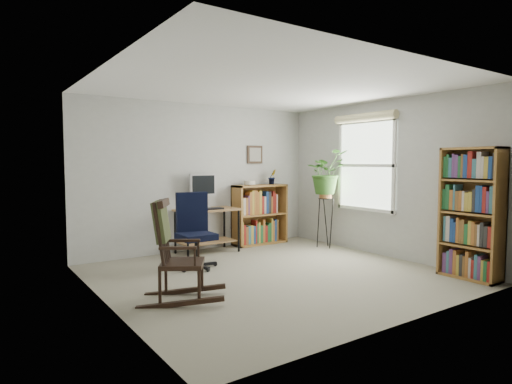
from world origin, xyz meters
TOP-DOWN VIEW (x-y plane):
  - floor at (0.00, 0.00)m, footprint 4.20×4.00m
  - ceiling at (0.00, 0.00)m, footprint 4.20×4.00m
  - wall_back at (0.00, 2.00)m, footprint 4.20×0.00m
  - wall_front at (0.00, -2.00)m, footprint 4.20×0.00m
  - wall_left at (-2.10, 0.00)m, footprint 0.00×4.00m
  - wall_right at (2.10, 0.00)m, footprint 0.00×4.00m
  - window at (2.06, 0.30)m, footprint 0.12×1.20m
  - desk at (-0.06, 1.70)m, footprint 0.98×0.54m
  - monitor at (-0.06, 1.84)m, footprint 0.46×0.16m
  - keyboard at (-0.06, 1.58)m, footprint 0.40×0.15m
  - office_chair at (-0.66, 0.88)m, footprint 0.67×0.67m
  - rocking_chair at (-1.40, -0.28)m, footprint 1.09×0.97m
  - low_bookshelf at (1.06, 1.82)m, footprint 1.00×0.33m
  - tall_bookshelf at (1.92, -1.52)m, footprint 0.31×0.72m
  - plant_stand at (1.80, 0.93)m, footprint 0.32×0.32m
  - spider_plant at (1.80, 0.93)m, footprint 1.69×1.88m
  - potted_plant_small at (1.34, 1.83)m, footprint 0.13×0.24m
  - framed_picture at (1.06, 1.97)m, footprint 0.32×0.04m

SIDE VIEW (x-z plane):
  - floor at x=0.00m, z-range 0.00..0.00m
  - desk at x=-0.06m, z-range 0.00..0.71m
  - plant_stand at x=1.80m, z-range 0.00..0.99m
  - office_chair at x=-0.66m, z-range 0.00..1.05m
  - low_bookshelf at x=1.06m, z-range 0.00..1.05m
  - rocking_chair at x=-1.40m, z-range 0.00..1.09m
  - keyboard at x=-0.06m, z-range 0.71..0.73m
  - tall_bookshelf at x=1.92m, z-range 0.00..1.64m
  - monitor at x=-0.06m, z-range 0.71..1.27m
  - potted_plant_small at x=1.34m, z-range 1.05..1.16m
  - wall_back at x=0.00m, z-range 0.00..2.40m
  - wall_front at x=0.00m, z-range 0.00..2.40m
  - wall_left at x=-2.10m, z-range 0.00..2.40m
  - wall_right at x=2.10m, z-range 0.00..2.40m
  - window at x=2.06m, z-range 0.65..2.15m
  - framed_picture at x=1.06m, z-range 1.43..1.75m
  - spider_plant at x=1.80m, z-range 0.91..2.38m
  - ceiling at x=0.00m, z-range 2.40..2.40m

